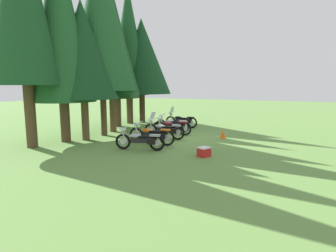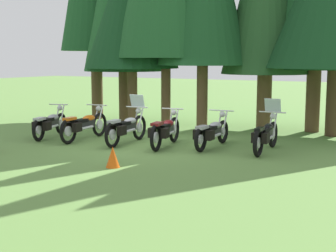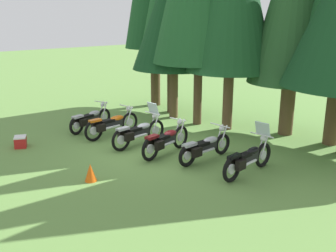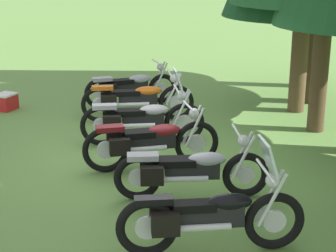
# 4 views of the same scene
# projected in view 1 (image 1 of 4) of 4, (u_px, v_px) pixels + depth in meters

# --- Properties ---
(ground_plane) EXTENTS (80.00, 80.00, 0.00)m
(ground_plane) POSITION_uv_depth(u_px,v_px,m) (166.00, 137.00, 14.68)
(ground_plane) COLOR #608C42
(motorcycle_0) EXTENTS (0.92, 2.13, 1.00)m
(motorcycle_0) POSITION_uv_depth(u_px,v_px,m) (141.00, 140.00, 11.52)
(motorcycle_0) COLOR black
(motorcycle_0) RESTS_ON ground_plane
(motorcycle_1) EXTENTS (0.75, 2.35, 1.03)m
(motorcycle_1) POSITION_uv_depth(u_px,v_px,m) (152.00, 134.00, 12.67)
(motorcycle_1) COLOR black
(motorcycle_1) RESTS_ON ground_plane
(motorcycle_2) EXTENTS (0.73, 2.28, 1.38)m
(motorcycle_2) POSITION_uv_depth(u_px,v_px,m) (164.00, 129.00, 14.01)
(motorcycle_2) COLOR black
(motorcycle_2) RESTS_ON ground_plane
(motorcycle_3) EXTENTS (0.80, 2.23, 1.03)m
(motorcycle_3) POSITION_uv_depth(u_px,v_px,m) (172.00, 126.00, 15.15)
(motorcycle_3) COLOR black
(motorcycle_3) RESTS_ON ground_plane
(motorcycle_4) EXTENTS (0.77, 2.22, 0.99)m
(motorcycle_4) POSITION_uv_depth(u_px,v_px,m) (173.00, 124.00, 16.44)
(motorcycle_4) COLOR black
(motorcycle_4) RESTS_ON ground_plane
(motorcycle_5) EXTENTS (0.74, 2.22, 1.37)m
(motorcycle_5) POSITION_uv_depth(u_px,v_px,m) (181.00, 120.00, 17.81)
(motorcycle_5) COLOR black
(motorcycle_5) RESTS_ON ground_plane
(pine_tree_1) EXTENTS (3.08, 3.08, 9.51)m
(pine_tree_1) POSITION_uv_depth(u_px,v_px,m) (59.00, 21.00, 12.55)
(pine_tree_1) COLOR #4C3823
(pine_tree_1) RESTS_ON ground_plane
(pine_tree_2) EXTENTS (3.42, 3.42, 6.83)m
(pine_tree_2) POSITION_uv_depth(u_px,v_px,m) (82.00, 50.00, 13.14)
(pine_tree_2) COLOR brown
(pine_tree_2) RESTS_ON ground_plane
(pine_tree_3) EXTENTS (3.55, 3.55, 10.01)m
(pine_tree_3) POSITION_uv_depth(u_px,v_px,m) (100.00, 18.00, 14.13)
(pine_tree_3) COLOR #4C3823
(pine_tree_3) RESTS_ON ground_plane
(pine_tree_4) EXTENTS (3.22, 3.22, 8.46)m
(pine_tree_4) POSITION_uv_depth(u_px,v_px,m) (111.00, 40.00, 15.53)
(pine_tree_4) COLOR brown
(pine_tree_4) RESTS_ON ground_plane
(pine_tree_5) EXTENTS (3.03, 3.03, 8.31)m
(pine_tree_5) POSITION_uv_depth(u_px,v_px,m) (116.00, 50.00, 17.70)
(pine_tree_5) COLOR brown
(pine_tree_5) RESTS_ON ground_plane
(pine_tree_6) EXTENTS (2.81, 2.81, 9.92)m
(pine_tree_6) POSITION_uv_depth(u_px,v_px,m) (128.00, 39.00, 19.08)
(pine_tree_6) COLOR brown
(pine_tree_6) RESTS_ON ground_plane
(pine_tree_7) EXTENTS (4.27, 4.27, 7.51)m
(pine_tree_7) POSITION_uv_depth(u_px,v_px,m) (141.00, 57.00, 19.65)
(pine_tree_7) COLOR #42301E
(pine_tree_7) RESTS_ON ground_plane
(picnic_cooler) EXTENTS (0.57, 0.53, 0.37)m
(picnic_cooler) POSITION_uv_depth(u_px,v_px,m) (204.00, 152.00, 10.52)
(picnic_cooler) COLOR red
(picnic_cooler) RESTS_ON ground_plane
(traffic_cone) EXTENTS (0.32, 0.32, 0.48)m
(traffic_cone) POSITION_uv_depth(u_px,v_px,m) (223.00, 134.00, 14.14)
(traffic_cone) COLOR #EA590F
(traffic_cone) RESTS_ON ground_plane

